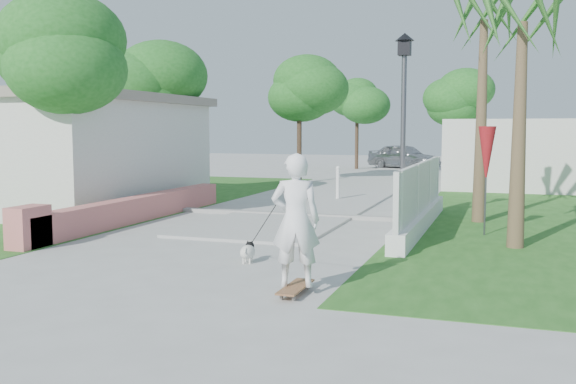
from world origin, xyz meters
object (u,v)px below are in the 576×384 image
at_px(street_lamp, 403,121).
at_px(dog, 248,251).
at_px(patio_umbrella, 487,156).
at_px(parked_car, 404,156).
at_px(skateboarder, 269,225).
at_px(bollard, 338,182).

xyz_separation_m(street_lamp, dog, (-1.78, -5.18, -2.23)).
height_order(patio_umbrella, dog, patio_umbrella).
height_order(street_lamp, parked_car, street_lamp).
bearing_deg(patio_umbrella, parked_car, 102.77).
xyz_separation_m(patio_umbrella, skateboarder, (-2.94, -5.13, -0.88)).
distance_m(bollard, dog, 9.73).
distance_m(bollard, skateboarder, 10.76).
relative_size(skateboarder, dog, 4.62).
relative_size(bollard, dog, 2.13).
distance_m(dog, parked_car, 26.48).
bearing_deg(dog, patio_umbrella, 38.16).
distance_m(bollard, parked_car, 16.77).
height_order(bollard, skateboarder, skateboarder).
bearing_deg(parked_car, dog, -153.69).
distance_m(street_lamp, dog, 5.91).
bearing_deg(dog, skateboarder, -62.54).
distance_m(patio_umbrella, dog, 5.76).
xyz_separation_m(skateboarder, parked_car, (-2.10, 27.39, -0.10)).
distance_m(skateboarder, parked_car, 27.47).
bearing_deg(bollard, parked_car, 91.53).
distance_m(street_lamp, bollard, 5.56).
relative_size(street_lamp, bollard, 4.07).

